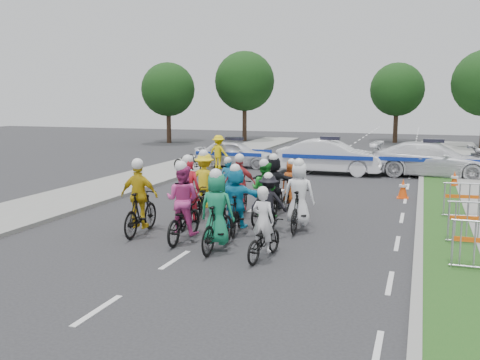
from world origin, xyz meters
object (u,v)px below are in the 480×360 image
(rider_7, at_px, (299,203))
(rider_8, at_px, (265,199))
(tree_3, at_px, (245,81))
(rider_12, at_px, (229,191))
(police_car_2, at_px, (433,160))
(rider_0, at_px, (264,235))
(parked_bike, at_px, (187,162))
(rider_6, at_px, (189,202))
(tree_0, at_px, (168,90))
(rider_1, at_px, (217,219))
(rider_13, at_px, (292,189))
(rider_11, at_px, (274,188))
(rider_5, at_px, (236,204))
(police_car_1, at_px, (330,157))
(cone_0, at_px, (403,189))
(rider_4, at_px, (269,211))
(cone_1, at_px, (454,180))
(marshal_hiviz, at_px, (219,152))
(rider_3, at_px, (140,206))
(rider_2, at_px, (183,211))
(tree_4, at_px, (397,90))
(rider_10, at_px, (205,189))
(police_car_0, at_px, (234,154))
(rider_9, at_px, (240,192))
(barrier_2, at_px, (479,202))

(rider_7, bearing_deg, rider_8, -26.49)
(rider_7, bearing_deg, tree_3, -69.47)
(rider_8, relative_size, rider_12, 1.12)
(police_car_2, relative_size, tree_3, 0.73)
(rider_0, distance_m, parked_bike, 14.43)
(rider_6, bearing_deg, tree_0, -69.34)
(rider_1, distance_m, rider_13, 5.20)
(rider_1, distance_m, rider_11, 4.39)
(rider_5, bearing_deg, police_car_1, -102.38)
(rider_7, height_order, police_car_1, rider_7)
(rider_8, bearing_deg, cone_0, -117.13)
(rider_4, height_order, cone_1, rider_4)
(rider_0, height_order, marshal_hiviz, marshal_hiviz)
(rider_8, distance_m, marshal_hiviz, 11.91)
(police_car_1, bearing_deg, rider_3, 167.38)
(police_car_1, xyz_separation_m, tree_0, (-14.98, 13.29, 3.38))
(rider_3, xyz_separation_m, police_car_1, (2.81, 12.96, 0.03))
(rider_12, bearing_deg, rider_7, 146.55)
(rider_1, xyz_separation_m, rider_5, (-0.11, 1.64, 0.03))
(rider_0, distance_m, marshal_hiviz, 15.32)
(rider_2, bearing_deg, rider_13, -112.47)
(rider_5, distance_m, rider_7, 1.72)
(rider_12, height_order, tree_4, tree_4)
(rider_3, relative_size, marshal_hiviz, 1.19)
(police_car_2, bearing_deg, police_car_1, 101.23)
(police_car_2, bearing_deg, rider_5, 163.17)
(rider_1, relative_size, rider_10, 0.99)
(rider_8, height_order, tree_0, tree_0)
(rider_6, bearing_deg, rider_10, -88.76)
(police_car_0, height_order, marshal_hiviz, marshal_hiviz)
(police_car_0, bearing_deg, rider_7, -158.82)
(rider_4, bearing_deg, police_car_2, -115.29)
(cone_0, xyz_separation_m, tree_3, (-13.50, 22.66, 4.55))
(rider_3, bearing_deg, police_car_1, -106.18)
(rider_8, height_order, rider_9, rider_9)
(rider_12, distance_m, police_car_0, 10.46)
(tree_0, bearing_deg, rider_6, -62.50)
(rider_1, bearing_deg, marshal_hiviz, -67.78)
(cone_0, bearing_deg, marshal_hiviz, 149.82)
(police_car_1, bearing_deg, rider_0, -176.90)
(rider_12, height_order, cone_0, rider_12)
(rider_3, height_order, rider_12, rider_3)
(rider_5, height_order, rider_13, rider_5)
(rider_0, bearing_deg, rider_8, -65.83)
(rider_4, bearing_deg, barrier_2, -153.39)
(rider_13, relative_size, tree_3, 0.23)
(rider_4, xyz_separation_m, cone_1, (4.97, 9.43, -0.32))
(rider_3, distance_m, cone_1, 13.26)
(rider_9, bearing_deg, marshal_hiviz, -71.72)
(tree_0, bearing_deg, rider_2, -62.98)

